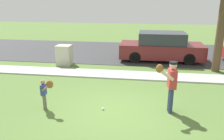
% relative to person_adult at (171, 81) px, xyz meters
% --- Properties ---
extents(ground_plane, '(48.00, 48.00, 0.00)m').
position_rel_person_adult_xyz_m(ground_plane, '(-1.68, 3.35, -1.04)').
color(ground_plane, '#567538').
extents(sidewalk_strip, '(36.00, 1.20, 0.06)m').
position_rel_person_adult_xyz_m(sidewalk_strip, '(-1.68, 3.45, -1.01)').
color(sidewalk_strip, '#B2B2AD').
rests_on(sidewalk_strip, ground).
extents(road_surface, '(36.00, 6.80, 0.02)m').
position_rel_person_adult_xyz_m(road_surface, '(-1.68, 8.45, -1.03)').
color(road_surface, '#38383A').
rests_on(road_surface, ground).
extents(person_adult, '(0.66, 0.66, 1.66)m').
position_rel_person_adult_xyz_m(person_adult, '(0.00, 0.00, 0.00)').
color(person_adult, navy).
rests_on(person_adult, ground).
extents(person_child, '(0.48, 0.38, 1.06)m').
position_rel_person_adult_xyz_m(person_child, '(-3.89, -0.40, -0.36)').
color(person_child, '#6B6656').
rests_on(person_child, ground).
extents(baseball, '(0.07, 0.07, 0.07)m').
position_rel_person_adult_xyz_m(baseball, '(-2.09, -0.16, -1.00)').
color(baseball, white).
rests_on(baseball, ground).
extents(utility_cabinet, '(0.77, 0.67, 1.08)m').
position_rel_person_adult_xyz_m(utility_cabinet, '(-5.13, 4.79, -0.50)').
color(utility_cabinet, beige).
rests_on(utility_cabinet, ground).
extents(parked_suv_maroon, '(4.70, 1.90, 1.63)m').
position_rel_person_adult_xyz_m(parked_suv_maroon, '(0.10, 6.53, -0.25)').
color(parked_suv_maroon, maroon).
rests_on(parked_suv_maroon, road_surface).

